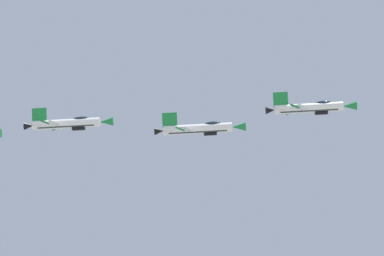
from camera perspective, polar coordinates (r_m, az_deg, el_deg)
The scene contains 3 objects.
fighter_jet_left_wing at distance 141.60m, azimuth 8.44°, elevation 1.42°, with size 15.34×8.33×8.06m.
fighter_jet_right_wing at distance 138.72m, azimuth 0.53°, elevation -0.06°, with size 15.34×8.41×8.32m.
fighter_jet_left_outer at distance 143.57m, azimuth -8.85°, elevation 0.30°, with size 15.34×8.31×7.98m.
Camera 1 is at (2.39, -3.85, 1.70)m, focal length 74.71 mm.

